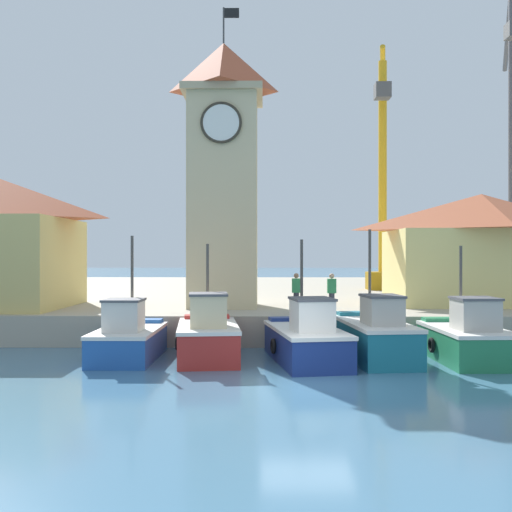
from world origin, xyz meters
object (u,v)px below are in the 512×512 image
Objects in this scene: fishing_boat_left_outer at (208,336)px; fishing_boat_left_inner at (306,340)px; fishing_boat_center at (467,339)px; fishing_boat_far_left at (128,339)px; warehouse_right at (481,248)px; dock_worker_along_quay at (296,293)px; clock_tower at (224,167)px; dock_worker_near_tower at (332,293)px; port_crane_near at (512,170)px; port_crane_far at (383,203)px; fishing_boat_mid_left at (375,336)px.

fishing_boat_left_inner reaches higher than fishing_boat_left_outer.
fishing_boat_center is at bearing -2.15° from fishing_boat_left_outer.
fishing_boat_far_left is 17.41m from warehouse_right.
fishing_boat_left_inner is at bearing -88.30° from dock_worker_along_quay.
clock_tower is 1.53× the size of warehouse_right.
fishing_boat_left_inner is at bearing -109.13° from dock_worker_near_tower.
warehouse_right is (3.59, 8.61, 3.15)m from fishing_boat_center.
port_crane_near is 13.10× the size of dock_worker_near_tower.
dock_worker_along_quay is at bearing 46.63° from fishing_boat_left_outer.
clock_tower reaches higher than warehouse_right.
fishing_boat_far_left is 0.83× the size of fishing_boat_left_inner.
clock_tower is 23.04m from port_crane_near.
dock_worker_along_quay is (-6.74, -16.79, -5.02)m from port_crane_far.
fishing_boat_far_left is 0.97× the size of fishing_boat_center.
clock_tower reaches higher than fishing_boat_mid_left.
fishing_boat_left_outer is 2.82× the size of dock_worker_along_quay.
dock_worker_along_quay is at bearing 167.68° from dock_worker_near_tower.
fishing_boat_left_outer is 5.68m from fishing_boat_mid_left.
fishing_boat_mid_left reaches higher than fishing_boat_left_inner.
fishing_boat_far_left is at bearing -122.04° from port_crane_far.
port_crane_far reaches higher than fishing_boat_left_inner.
port_crane_far is at bearing 86.48° from fishing_boat_center.
fishing_boat_far_left is 2.63× the size of dock_worker_along_quay.
fishing_boat_mid_left is at bearing -128.54° from warehouse_right.
port_crane_near reaches higher than fishing_boat_center.
dock_worker_near_tower is at bearing 140.39° from fishing_boat_center.
fishing_boat_far_left reaches higher than fishing_boat_center.
fishing_boat_left_outer is 8.67m from fishing_boat_center.
port_crane_far reaches higher than clock_tower.
warehouse_right is at bearing 34.07° from dock_worker_near_tower.
fishing_boat_far_left is at bearing -156.92° from dock_worker_near_tower.
clock_tower is at bearing 133.33° from dock_worker_along_quay.
fishing_boat_center is 9.85m from warehouse_right.
fishing_boat_far_left is 2.63× the size of dock_worker_near_tower.
dock_worker_along_quay is (-0.12, 3.90, 1.31)m from fishing_boat_left_inner.
fishing_boat_mid_left reaches higher than fishing_boat_far_left.
warehouse_right is 0.53× the size of port_crane_far.
dock_worker_near_tower is (-14.09, -17.12, -7.25)m from port_crane_near.
fishing_boat_far_left reaches higher than dock_worker_along_quay.
fishing_boat_mid_left reaches higher than dock_worker_along_quay.
port_crane_near is (21.35, 20.21, 8.60)m from fishing_boat_far_left.
dock_worker_along_quay is (5.89, 3.39, 1.35)m from fishing_boat_far_left.
fishing_boat_far_left is 6.93m from dock_worker_along_quay.
fishing_boat_center is at bearing -39.61° from dock_worker_near_tower.
port_crane_far is 18.61m from dock_worker_near_tower.
fishing_boat_left_outer is at bearing -179.74° from fishing_boat_mid_left.
fishing_boat_far_left is 24.65m from port_crane_far.
warehouse_right is (12.26, 8.29, 3.12)m from fishing_boat_left_outer.
clock_tower is 7.07m from dock_worker_along_quay.
fishing_boat_left_outer is at bearing 177.85° from fishing_boat_center.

